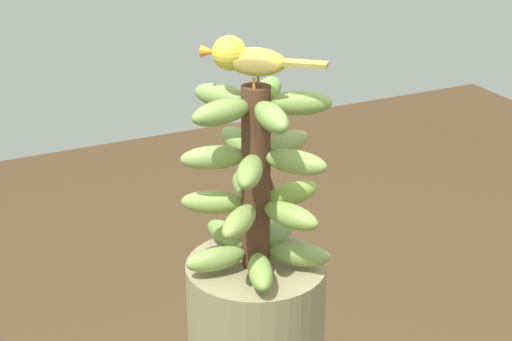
% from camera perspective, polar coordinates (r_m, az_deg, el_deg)
% --- Properties ---
extents(banana_bunch, '(0.29, 0.28, 0.36)m').
position_cam_1_polar(banana_bunch, '(1.49, 0.01, -0.64)').
color(banana_bunch, '#4C2D1E').
rests_on(banana_bunch, banana_tree).
extents(perched_bird, '(0.19, 0.16, 0.09)m').
position_cam_1_polar(perched_bird, '(1.42, -0.73, 7.89)').
color(perched_bird, '#C68933').
rests_on(perched_bird, banana_bunch).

